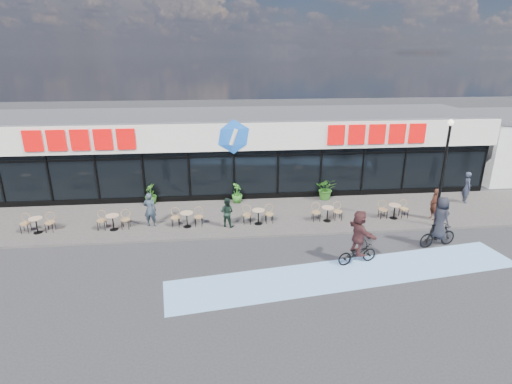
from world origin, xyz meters
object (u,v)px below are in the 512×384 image
(lamp_post, at_px, (444,165))
(cyclist_b, at_px, (439,226))
(patron_right, at_px, (227,212))
(potted_plant_mid, at_px, (237,193))
(potted_plant_left, at_px, (151,194))
(cyclist_a, at_px, (358,240))
(pedestrian_a, at_px, (435,204))
(potted_plant_right, at_px, (326,189))
(patron_left, at_px, (150,210))
(pedestrian_b, at_px, (467,187))

(lamp_post, relative_size, cyclist_b, 2.24)
(cyclist_b, bearing_deg, patron_right, 162.48)
(potted_plant_mid, relative_size, patron_right, 0.76)
(potted_plant_left, relative_size, cyclist_a, 0.50)
(cyclist_a, bearing_deg, pedestrian_a, 35.78)
(potted_plant_right, bearing_deg, potted_plant_mid, -179.77)
(lamp_post, height_order, patron_right, lamp_post)
(potted_plant_left, bearing_deg, lamp_post, -17.24)
(potted_plant_right, relative_size, patron_left, 0.76)
(potted_plant_mid, relative_size, pedestrian_a, 0.69)
(pedestrian_a, relative_size, cyclist_b, 0.70)
(patron_left, bearing_deg, potted_plant_left, -75.94)
(lamp_post, height_order, pedestrian_b, lamp_post)
(patron_right, bearing_deg, potted_plant_mid, -76.98)
(patron_left, relative_size, cyclist_a, 0.74)
(potted_plant_mid, distance_m, patron_right, 3.30)
(lamp_post, bearing_deg, pedestrian_b, 40.86)
(potted_plant_left, distance_m, pedestrian_a, 14.98)
(patron_right, relative_size, pedestrian_b, 0.82)
(patron_right, xyz_separation_m, cyclist_a, (5.11, -3.98, 0.23))
(potted_plant_left, xyz_separation_m, patron_right, (4.13, -3.47, 0.15))
(lamp_post, distance_m, potted_plant_mid, 10.61)
(potted_plant_left, distance_m, patron_left, 3.10)
(patron_right, bearing_deg, potted_plant_right, -126.06)
(potted_plant_right, height_order, cyclist_a, cyclist_a)
(cyclist_b, bearing_deg, pedestrian_a, 64.78)
(potted_plant_left, xyz_separation_m, pedestrian_a, (14.53, -3.63, 0.23))
(cyclist_a, relative_size, cyclist_b, 1.00)
(lamp_post, bearing_deg, patron_left, 174.38)
(lamp_post, height_order, potted_plant_right, lamp_post)
(potted_plant_right, xyz_separation_m, cyclist_a, (-0.67, -7.23, 0.31))
(potted_plant_right, bearing_deg, cyclist_b, -61.37)
(pedestrian_a, bearing_deg, pedestrian_b, 118.19)
(lamp_post, relative_size, potted_plant_mid, 4.66)
(potted_plant_right, distance_m, cyclist_a, 7.26)
(potted_plant_right, distance_m, pedestrian_a, 5.75)
(potted_plant_right, bearing_deg, lamp_post, -44.17)
(patron_left, bearing_deg, potted_plant_right, -157.47)
(potted_plant_left, relative_size, cyclist_b, 0.50)
(pedestrian_a, height_order, cyclist_a, cyclist_a)
(potted_plant_left, height_order, cyclist_b, cyclist_b)
(potted_plant_mid, xyz_separation_m, pedestrian_a, (9.74, -3.39, 0.25))
(patron_left, xyz_separation_m, cyclist_a, (8.79, -4.39, 0.11))
(pedestrian_b, height_order, cyclist_b, cyclist_b)
(potted_plant_left, relative_size, patron_right, 0.80)
(patron_right, bearing_deg, potted_plant_left, -15.47)
(potted_plant_right, distance_m, pedestrian_b, 7.78)
(lamp_post, bearing_deg, potted_plant_right, 135.83)
(potted_plant_right, xyz_separation_m, cyclist_b, (3.34, -6.13, 0.22))
(cyclist_b, bearing_deg, pedestrian_b, 48.22)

